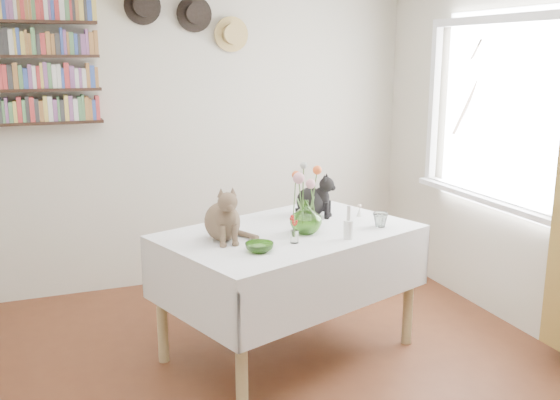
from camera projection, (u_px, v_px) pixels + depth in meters
name	position (u px, v px, depth m)	size (l,w,h in m)	color
room	(275.00, 190.00, 3.05)	(4.08, 4.58, 2.58)	brown
window	(495.00, 126.00, 4.42)	(0.12, 1.52, 1.32)	white
dining_table	(289.00, 261.00, 3.93)	(1.78, 1.44, 0.82)	white
tabby_cat	(222.00, 211.00, 3.66)	(0.23, 0.29, 0.34)	brown
black_cat	(311.00, 194.00, 4.20)	(0.20, 0.26, 0.30)	black
flower_vase	(306.00, 217.00, 3.81)	(0.20, 0.20, 0.21)	#6EAF45
green_bowl	(259.00, 247.00, 3.47)	(0.16, 0.16, 0.05)	#6EAF45
drinking_glass	(380.00, 220.00, 3.96)	(0.10, 0.10, 0.09)	white
candlestick	(348.00, 228.00, 3.70)	(0.06, 0.06, 0.20)	white
berry_jar	(294.00, 229.00, 3.62)	(0.05, 0.05, 0.19)	white
porcelain_figurine	(360.00, 211.00, 4.22)	(0.04, 0.04, 0.09)	white
flower_bouquet	(305.00, 178.00, 3.77)	(0.17, 0.12, 0.39)	#4C7233
bookshelf_unit	(27.00, 62.00, 4.49)	(1.00, 0.16, 0.91)	black
wall_hats	(191.00, 18.00, 4.86)	(0.98, 0.09, 0.48)	black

